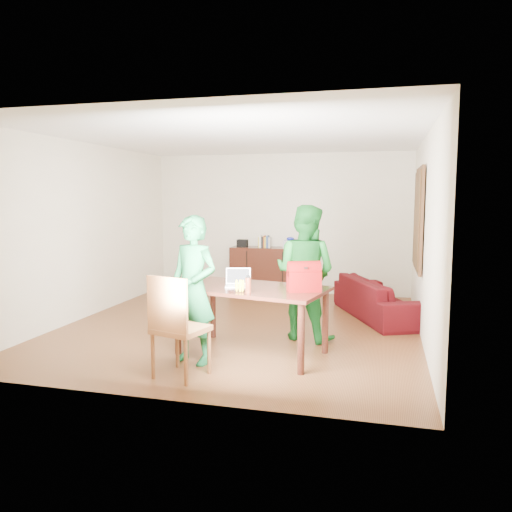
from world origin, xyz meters
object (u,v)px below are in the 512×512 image
(chair, at_px, (180,347))
(person_far, at_px, (305,272))
(person_near, at_px, (193,290))
(table, at_px, (252,296))
(bottle, at_px, (248,284))
(sofa, at_px, (380,298))
(red_bag, at_px, (304,279))
(laptop, at_px, (238,283))

(chair, height_order, person_far, person_far)
(person_near, relative_size, person_far, 0.95)
(table, height_order, person_near, person_near)
(bottle, bearing_deg, sofa, 61.80)
(table, bearing_deg, sofa, 68.66)
(chair, height_order, red_bag, chair)
(laptop, bearing_deg, table, -10.48)
(table, distance_m, person_near, 0.73)
(red_bag, bearing_deg, person_near, 176.87)
(chair, distance_m, sofa, 3.76)
(person_near, distance_m, red_bag, 1.25)
(laptop, bearing_deg, red_bag, -20.11)
(person_far, bearing_deg, chair, 78.10)
(table, distance_m, sofa, 2.72)
(person_far, bearing_deg, sofa, -105.17)
(bottle, distance_m, sofa, 3.04)
(person_near, xyz_separation_m, red_bag, (1.19, 0.37, 0.11))
(person_near, xyz_separation_m, laptop, (0.39, 0.45, 0.02))
(sofa, bearing_deg, laptop, 120.20)
(red_bag, height_order, sofa, red_bag)
(red_bag, bearing_deg, sofa, 49.99)
(person_near, relative_size, sofa, 0.81)
(chair, bearing_deg, sofa, 73.24)
(table, height_order, bottle, bottle)
(person_far, height_order, red_bag, person_far)
(chair, height_order, person_near, person_near)
(person_near, bearing_deg, red_bag, 34.15)
(person_near, xyz_separation_m, bottle, (0.61, 0.10, 0.07))
(bottle, bearing_deg, table, 98.79)
(chair, xyz_separation_m, bottle, (0.58, 0.58, 0.59))
(red_bag, bearing_deg, laptop, 154.11)
(person_far, distance_m, laptop, 1.07)
(laptop, xyz_separation_m, red_bag, (0.80, -0.07, 0.09))
(laptop, distance_m, bottle, 0.42)
(table, relative_size, bottle, 9.60)
(bottle, xyz_separation_m, red_bag, (0.58, 0.28, 0.04))
(table, height_order, sofa, table)
(laptop, xyz_separation_m, sofa, (1.63, 2.27, -0.55))
(person_far, distance_m, red_bag, 0.91)
(chair, xyz_separation_m, red_bag, (1.15, 0.85, 0.63))
(table, xyz_separation_m, bottle, (0.06, -0.36, 0.20))
(table, height_order, chair, chair)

